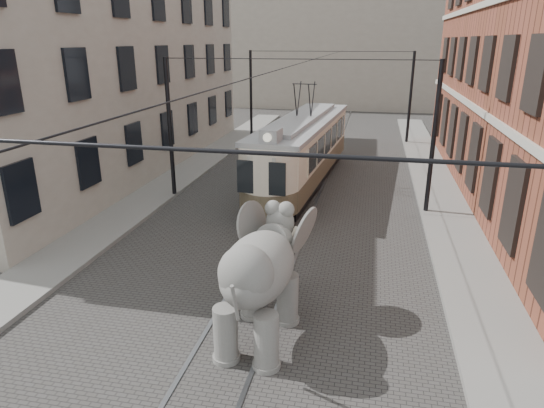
# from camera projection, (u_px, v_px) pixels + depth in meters

# --- Properties ---
(ground) EXTENTS (120.00, 120.00, 0.00)m
(ground) POSITION_uv_depth(u_px,v_px,m) (268.00, 267.00, 14.64)
(ground) COLOR #3B3836
(tram_rails) EXTENTS (1.54, 80.00, 0.02)m
(tram_rails) POSITION_uv_depth(u_px,v_px,m) (268.00, 267.00, 14.63)
(tram_rails) COLOR slate
(tram_rails) RESTS_ON ground
(sidewalk_right) EXTENTS (2.00, 60.00, 0.15)m
(sidewalk_right) POSITION_uv_depth(u_px,v_px,m) (474.00, 285.00, 13.44)
(sidewalk_right) COLOR slate
(sidewalk_right) RESTS_ON ground
(sidewalk_left) EXTENTS (2.00, 60.00, 0.15)m
(sidewalk_left) POSITION_uv_depth(u_px,v_px,m) (78.00, 247.00, 15.88)
(sidewalk_left) COLOR slate
(sidewalk_left) RESTS_ON ground
(stucco_building) EXTENTS (7.00, 24.00, 10.00)m
(stucco_building) POSITION_uv_depth(u_px,v_px,m) (101.00, 74.00, 24.40)
(stucco_building) COLOR gray
(stucco_building) RESTS_ON ground
(distant_block) EXTENTS (28.00, 10.00, 14.00)m
(distant_block) POSITION_uv_depth(u_px,v_px,m) (350.00, 37.00, 49.34)
(distant_block) COLOR gray
(distant_block) RESTS_ON ground
(catenary) EXTENTS (11.00, 30.20, 6.00)m
(catenary) POSITION_uv_depth(u_px,v_px,m) (290.00, 140.00, 18.32)
(catenary) COLOR black
(catenary) RESTS_ON ground
(tram) EXTENTS (3.46, 12.21, 4.78)m
(tram) POSITION_uv_depth(u_px,v_px,m) (303.00, 135.00, 22.52)
(tram) COLOR beige
(tram) RESTS_ON ground
(elephant) EXTENTS (2.90, 4.84, 2.86)m
(elephant) POSITION_uv_depth(u_px,v_px,m) (258.00, 285.00, 10.66)
(elephant) COLOR #615F59
(elephant) RESTS_ON ground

